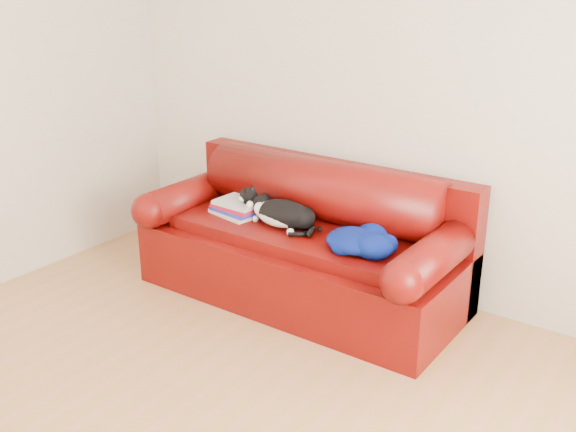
% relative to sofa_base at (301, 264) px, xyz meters
% --- Properties ---
extents(room_shell, '(4.52, 4.02, 2.61)m').
position_rel_sofa_base_xyz_m(room_shell, '(0.57, -1.48, 1.43)').
color(room_shell, beige).
rests_on(room_shell, ground).
extents(sofa_base, '(2.10, 0.90, 0.50)m').
position_rel_sofa_base_xyz_m(sofa_base, '(0.00, 0.00, 0.00)').
color(sofa_base, '#430203').
rests_on(sofa_base, ground).
extents(sofa_back, '(2.10, 1.01, 0.88)m').
position_rel_sofa_base_xyz_m(sofa_back, '(-0.00, 0.24, 0.30)').
color(sofa_back, '#430203').
rests_on(sofa_back, ground).
extents(book_stack, '(0.37, 0.31, 0.10)m').
position_rel_sofa_base_xyz_m(book_stack, '(-0.47, -0.05, 0.31)').
color(book_stack, beige).
rests_on(book_stack, sofa_base).
extents(cat, '(0.60, 0.24, 0.22)m').
position_rel_sofa_base_xyz_m(cat, '(-0.09, -0.06, 0.35)').
color(cat, black).
rests_on(cat, sofa_base).
extents(blanket, '(0.45, 0.37, 0.14)m').
position_rel_sofa_base_xyz_m(blanket, '(0.50, -0.11, 0.32)').
color(blanket, '#020947').
rests_on(blanket, sofa_base).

